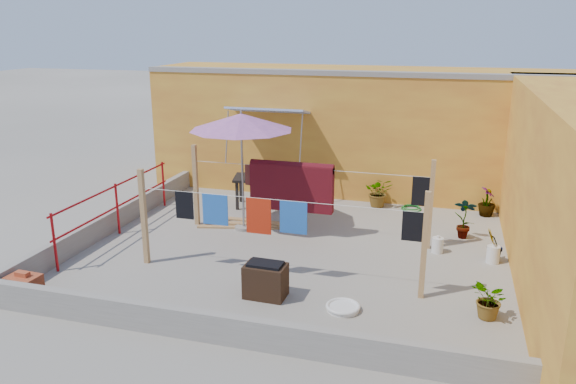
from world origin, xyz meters
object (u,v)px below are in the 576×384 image
Objects in this scene: patio_umbrella at (241,123)px; white_basin at (343,307)px; water_jug_b at (438,245)px; green_hose at (411,208)px; outdoor_table at (267,180)px; water_jug_a at (493,254)px; plant_back_a at (379,192)px; brick_stack at (24,286)px; brazier at (266,280)px.

white_basin is (2.76, -2.99, -2.28)m from patio_umbrella.
green_hose is at bearing 104.91° from water_jug_b.
outdoor_table is at bearing 155.54° from water_jug_b.
water_jug_a is (2.34, 2.59, 0.12)m from white_basin.
water_jug_b is (4.11, -1.87, -0.52)m from outdoor_table.
water_jug_b is 0.48× the size of plant_back_a.
water_jug_a is 0.78× the size of green_hose.
water_jug_a is at bearing -12.10° from water_jug_b.
water_jug_b is at bearing -24.46° from outdoor_table.
outdoor_table is 6.14m from brick_stack.
brick_stack is 0.98× the size of white_basin.
patio_umbrella is 2.36m from outdoor_table.
outdoor_table is 4.55× the size of water_jug_a.
outdoor_table is at bearing -164.60° from plant_back_a.
patio_umbrella is at bearing -137.36° from plant_back_a.
plant_back_a reaches higher than brazier.
patio_umbrella is at bearing -144.77° from green_hose.
brazier is (3.76, 1.12, 0.10)m from brick_stack.
plant_back_a is (-0.16, 5.39, 0.32)m from white_basin.
outdoor_table reaches higher than plant_back_a.
outdoor_table is 2.35× the size of plant_back_a.
brazier is 4.40m from water_jug_a.
patio_umbrella is at bearing -89.51° from outdoor_table.
water_jug_b is at bearing 64.65° from white_basin.
brazier is at bearing 175.32° from white_basin.
brazier is 1.39× the size of green_hose.
patio_umbrella is 4.64m from water_jug_b.
plant_back_a is at bearing 15.40° from outdoor_table.
outdoor_table is at bearing 120.76° from white_basin.
brick_stack reaches higher than water_jug_a.
white_basin is at bearing -47.24° from patio_umbrella.
green_hose is at bearing 35.23° from patio_umbrella.
brazier is (1.48, -4.56, -0.38)m from outdoor_table.
outdoor_table is 3.25× the size of brick_stack.
water_jug_b is 0.72× the size of green_hose.
outdoor_table is 4.94× the size of water_jug_b.
brick_stack is at bearing -119.91° from patio_umbrella.
brick_stack is 7.44m from water_jug_b.
outdoor_table is at bearing 157.83° from water_jug_a.
plant_back_a reaches higher than brick_stack.
outdoor_table is 3.54× the size of green_hose.
outdoor_table is at bearing 107.95° from brazier.
patio_umbrella is 4.05m from plant_back_a.
water_jug_b reaches higher than green_hose.
plant_back_a is (-2.49, 2.81, 0.20)m from water_jug_a.
brick_stack is 3.93m from brazier.
green_hose is 0.86m from plant_back_a.
water_jug_a reaches higher than white_basin.
outdoor_table is 4.54m from water_jug_b.
outdoor_table reaches higher than water_jug_a.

